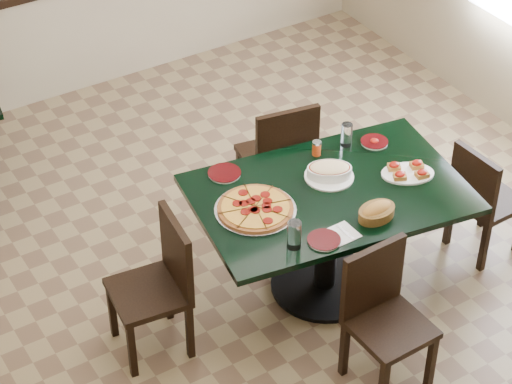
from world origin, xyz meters
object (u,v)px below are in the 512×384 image
chair_far (280,155)px  chair_near (382,311)px  main_table (328,215)px  bruschetta_platter (408,171)px  bread_basket (377,211)px  chair_right (482,197)px  lasagna_casserole (329,171)px  pepperoni_pizza (255,209)px  chair_left (161,280)px

chair_far → chair_near: 1.49m
main_table → bruschetta_platter: bearing=-4.2°
bread_basket → chair_right: bearing=1.0°
chair_right → lasagna_casserole: 1.06m
pepperoni_pizza → chair_right: bearing=-11.5°
bread_basket → chair_far: bearing=82.1°
chair_right → pepperoni_pizza: bearing=75.8°
chair_far → chair_right: bearing=141.7°
chair_left → pepperoni_pizza: bearing=93.4°
main_table → chair_left: chair_left is taller
chair_near → chair_right: chair_near is taller
main_table → chair_left: size_ratio=1.95×
main_table → pepperoni_pizza: bearing=-179.9°
main_table → chair_near: bearing=-92.8°
chair_far → bread_basket: (-0.05, -1.07, 0.28)m
chair_left → lasagna_casserole: (1.14, 0.01, 0.31)m
chair_far → bread_basket: 1.10m
chair_left → lasagna_casserole: bearing=97.1°
bread_basket → pepperoni_pizza: bearing=138.6°
chair_far → chair_right: (0.88, -0.96, -0.06)m
pepperoni_pizza → chair_near: bearing=-68.6°
main_table → bread_basket: bearing=-66.8°
main_table → lasagna_casserole: 0.26m
chair_near → bruschetta_platter: bearing=42.4°
main_table → chair_right: size_ratio=2.11×
chair_right → bread_basket: size_ratio=3.29×
pepperoni_pizza → bruschetta_platter: 0.96m
lasagna_casserole → bread_basket: 0.44m
chair_right → chair_left: 2.10m
chair_near → chair_left: 1.24m
main_table → chair_left: (-1.06, 0.10, -0.08)m
chair_near → lasagna_casserole: chair_near is taller
pepperoni_pizza → bruschetta_platter: bruschetta_platter is taller
chair_near → bread_basket: (0.23, 0.40, 0.31)m
chair_near → chair_left: (-0.91, 0.84, 0.01)m
chair_far → bread_basket: chair_far is taller
pepperoni_pizza → bread_basket: 0.68m
chair_far → chair_right: size_ratio=1.13×
chair_left → chair_far: bearing=124.5°
bread_basket → chair_near: bearing=-125.5°
chair_left → bread_basket: size_ratio=3.57×
main_table → bruschetta_platter: bruschetta_platter is taller
chair_left → bread_basket: bearing=76.0°
bread_basket → bruschetta_platter: (0.40, 0.22, -0.02)m
lasagna_casserole → chair_left: bearing=-150.8°
chair_near → chair_right: bearing=21.3°
main_table → bruschetta_platter: size_ratio=4.46×
chair_right → pepperoni_pizza: 1.54m
bread_basket → bruschetta_platter: bread_basket is taller
chair_near → pepperoni_pizza: bearing=109.3°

